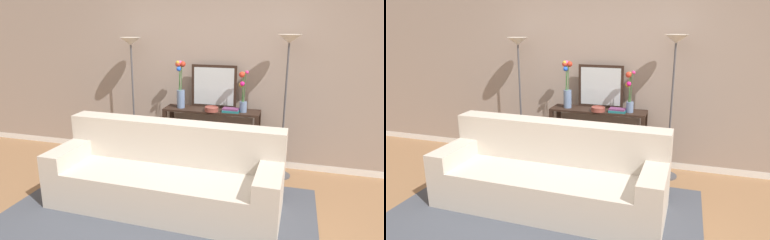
{
  "view_description": "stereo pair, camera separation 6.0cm",
  "coord_description": "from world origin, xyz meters",
  "views": [
    {
      "loc": [
        0.96,
        -2.73,
        1.93
      ],
      "look_at": [
        -0.15,
        1.08,
        0.83
      ],
      "focal_mm": 32.85,
      "sensor_mm": 36.0,
      "label": 1
    },
    {
      "loc": [
        1.02,
        -2.71,
        1.93
      ],
      "look_at": [
        -0.15,
        1.08,
        0.83
      ],
      "focal_mm": 32.85,
      "sensor_mm": 36.0,
      "label": 2
    }
  ],
  "objects": [
    {
      "name": "ground_plane",
      "position": [
        0.0,
        0.0,
        -0.01
      ],
      "size": [
        16.0,
        16.0,
        0.02
      ],
      "primitive_type": "cube",
      "color": "#936B47"
    },
    {
      "name": "back_wall",
      "position": [
        0.0,
        2.0,
        1.42
      ],
      "size": [
        12.0,
        0.15,
        2.85
      ],
      "color": "white",
      "rests_on": "ground"
    },
    {
      "name": "area_rug",
      "position": [
        -0.29,
        0.37,
        0.01
      ],
      "size": [
        3.17,
        1.89,
        0.01
      ],
      "color": "#474C56",
      "rests_on": "ground"
    },
    {
      "name": "couch",
      "position": [
        -0.29,
        0.53,
        0.32
      ],
      "size": [
        2.47,
        0.93,
        0.88
      ],
      "color": "beige",
      "rests_on": "ground"
    },
    {
      "name": "console_table",
      "position": [
        -0.06,
        1.7,
        0.56
      ],
      "size": [
        1.28,
        0.34,
        0.81
      ],
      "color": "black",
      "rests_on": "ground"
    },
    {
      "name": "floor_lamp_left",
      "position": [
        -1.17,
        1.63,
        1.37
      ],
      "size": [
        0.28,
        0.28,
        1.74
      ],
      "color": "#4C4C51",
      "rests_on": "ground"
    },
    {
      "name": "floor_lamp_right",
      "position": [
        0.88,
        1.63,
        1.41
      ],
      "size": [
        0.28,
        0.28,
        1.8
      ],
      "color": "#4C4C51",
      "rests_on": "ground"
    },
    {
      "name": "wall_mirror",
      "position": [
        -0.07,
        1.83,
        1.1
      ],
      "size": [
        0.62,
        0.02,
        0.57
      ],
      "color": "black",
      "rests_on": "console_table"
    },
    {
      "name": "vase_tall_flowers",
      "position": [
        -0.49,
        1.68,
        1.1
      ],
      "size": [
        0.13,
        0.13,
        0.63
      ],
      "color": "#6B84AD",
      "rests_on": "console_table"
    },
    {
      "name": "vase_short_flowers",
      "position": [
        0.35,
        1.67,
        1.09
      ],
      "size": [
        0.12,
        0.11,
        0.53
      ],
      "color": "#6B84AD",
      "rests_on": "console_table"
    },
    {
      "name": "fruit_bowl",
      "position": [
        -0.04,
        1.6,
        0.84
      ],
      "size": [
        0.18,
        0.18,
        0.06
      ],
      "color": "brown",
      "rests_on": "console_table"
    },
    {
      "name": "book_stack",
      "position": [
        0.21,
        1.62,
        0.84
      ],
      "size": [
        0.22,
        0.15,
        0.05
      ],
      "color": "#1E7075",
      "rests_on": "console_table"
    },
    {
      "name": "book_row_under_console",
      "position": [
        -0.4,
        1.7,
        0.06
      ],
      "size": [
        0.36,
        0.18,
        0.12
      ],
      "color": "tan",
      "rests_on": "ground"
    }
  ]
}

